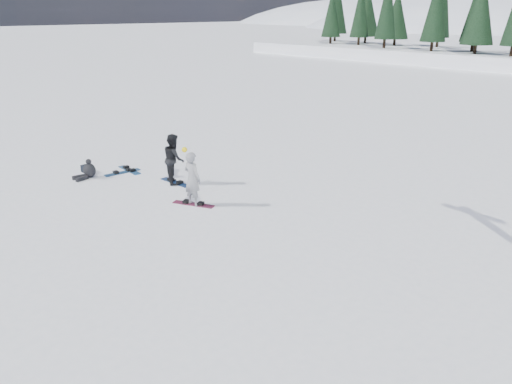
% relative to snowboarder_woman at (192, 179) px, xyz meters
% --- Properties ---
extents(ground, '(420.00, 420.00, 0.00)m').
position_rel_snowboarder_woman_xyz_m(ground, '(-1.81, -1.54, -0.95)').
color(ground, white).
rests_on(ground, ground).
extents(snowboarder_woman, '(0.73, 0.53, 2.03)m').
position_rel_snowboarder_woman_xyz_m(snowboarder_woman, '(0.00, 0.00, 0.00)').
color(snowboarder_woman, '#9B9CA0').
rests_on(snowboarder_woman, ground).
extents(snowboarder_man, '(1.17, 1.08, 1.93)m').
position_rel_snowboarder_woman_xyz_m(snowboarder_man, '(-2.36, 0.88, 0.02)').
color(snowboarder_man, black).
rests_on(snowboarder_man, ground).
extents(seated_rider, '(0.56, 0.91, 0.76)m').
position_rel_snowboarder_woman_xyz_m(seated_rider, '(-5.23, -1.27, -0.65)').
color(seated_rider, black).
rests_on(seated_rider, ground).
extents(gear_bag, '(0.48, 0.34, 0.30)m').
position_rel_snowboarder_woman_xyz_m(gear_bag, '(-5.93, -1.02, -0.80)').
color(gear_bag, black).
rests_on(gear_bag, ground).
extents(snowboard_woman, '(1.47, 0.92, 0.03)m').
position_rel_snowboarder_woman_xyz_m(snowboard_woman, '(0.00, 0.00, -0.93)').
color(snowboard_woman, maroon).
rests_on(snowboard_woman, ground).
extents(snowboard_man, '(1.52, 0.39, 0.03)m').
position_rel_snowboarder_woman_xyz_m(snowboard_man, '(-2.36, 0.88, -0.93)').
color(snowboard_man, navy).
rests_on(snowboard_man, ground).
extents(snowboard_loose_c, '(1.51, 0.35, 0.03)m').
position_rel_snowboarder_woman_xyz_m(snowboard_loose_c, '(-4.98, 0.39, -0.93)').
color(snowboard_loose_c, '#1D5DA1').
rests_on(snowboard_loose_c, ground).
extents(snowboard_loose_a, '(0.39, 1.52, 0.03)m').
position_rel_snowboarder_woman_xyz_m(snowboard_loose_a, '(-4.89, 0.01, -0.93)').
color(snowboard_loose_a, '#184E88').
rests_on(snowboard_loose_a, ground).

